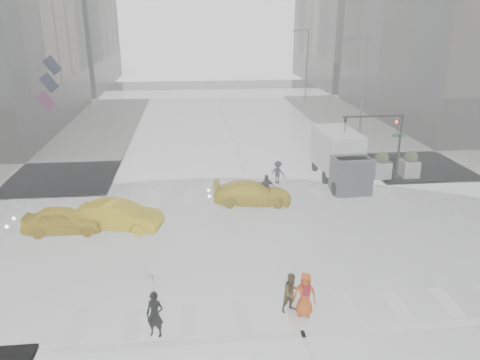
{
  "coord_description": "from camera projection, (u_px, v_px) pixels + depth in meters",
  "views": [
    {
      "loc": [
        -3.64,
        -20.61,
        10.56
      ],
      "look_at": [
        -1.24,
        2.0,
        2.51
      ],
      "focal_mm": 35.0,
      "sensor_mm": 36.0,
      "label": 1
    }
  ],
  "objects": [
    {
      "name": "box_truck",
      "position": [
        340.0,
        156.0,
        30.75
      ],
      "size": [
        2.33,
        6.21,
        3.3
      ],
      "rotation": [
        0.0,
        0.0,
        0.03
      ],
      "color": "silver",
      "rests_on": "ground"
    },
    {
      "name": "flag_cluster",
      "position": [
        45.0,
        80.0,
        37.16
      ],
      "size": [
        2.87,
        3.06,
        4.69
      ],
      "color": "#59595B",
      "rests_on": "ground"
    },
    {
      "name": "sidewalk_ne",
      "position": [
        453.0,
        140.0,
        41.53
      ],
      "size": [
        35.0,
        35.0,
        0.15
      ],
      "primitive_type": "cube",
      "color": "gray",
      "rests_on": "ground"
    },
    {
      "name": "street_lamp_far",
      "position": [
        306.0,
        63.0,
        58.26
      ],
      "size": [
        2.15,
        0.22,
        9.0
      ],
      "color": "#59595B",
      "rests_on": "ground"
    },
    {
      "name": "pedestrian_black",
      "position": [
        154.0,
        296.0,
        15.78
      ],
      "size": [
        1.21,
        1.22,
        2.43
      ],
      "rotation": [
        0.0,
        0.0,
        -0.31
      ],
      "color": "black",
      "rests_on": "ground"
    },
    {
      "name": "pedestrian_orange",
      "position": [
        305.0,
        294.0,
        17.15
      ],
      "size": [
        0.97,
        0.78,
        1.73
      ],
      "rotation": [
        0.0,
        0.0,
        -0.31
      ],
      "color": "#C6490D",
      "rests_on": "ground"
    },
    {
      "name": "taxi_rear",
      "position": [
        252.0,
        193.0,
        27.49
      ],
      "size": [
        4.23,
        2.3,
        1.33
      ],
      "primitive_type": "imported",
      "rotation": [
        0.0,
        0.0,
        1.46
      ],
      "color": "#DDBB0B",
      "rests_on": "ground"
    },
    {
      "name": "planter_west",
      "position": [
        352.0,
        166.0,
        31.26
      ],
      "size": [
        1.1,
        1.1,
        1.8
      ],
      "color": "gray",
      "rests_on": "ground"
    },
    {
      "name": "pedestrian_far_a",
      "position": [
        267.0,
        188.0,
        27.78
      ],
      "size": [
        1.05,
        0.71,
        1.68
      ],
      "primitive_type": "imported",
      "rotation": [
        0.0,
        0.0,
        3.26
      ],
      "color": "black",
      "rests_on": "ground"
    },
    {
      "name": "ground",
      "position": [
        269.0,
        240.0,
        23.2
      ],
      "size": [
        120.0,
        120.0,
        0.0
      ],
      "primitive_type": "plane",
      "color": "black",
      "rests_on": "ground"
    },
    {
      "name": "pedestrian_brown",
      "position": [
        292.0,
        293.0,
        17.4
      ],
      "size": [
        0.93,
        0.84,
        1.58
      ],
      "primitive_type": "imported",
      "rotation": [
        0.0,
        0.0,
        0.38
      ],
      "color": "#433118",
      "rests_on": "ground"
    },
    {
      "name": "traffic_signal_pole",
      "position": [
        386.0,
        134.0,
        30.53
      ],
      "size": [
        4.45,
        0.42,
        4.5
      ],
      "color": "black",
      "rests_on": "ground"
    },
    {
      "name": "taxi_front",
      "position": [
        64.0,
        220.0,
        23.82
      ],
      "size": [
        4.06,
        1.7,
        1.37
      ],
      "primitive_type": "imported",
      "rotation": [
        0.0,
        0.0,
        1.55
      ],
      "color": "#DDBB0B",
      "rests_on": "ground"
    },
    {
      "name": "road_markings",
      "position": [
        269.0,
        240.0,
        23.2
      ],
      "size": [
        18.0,
        48.0,
        0.01
      ],
      "primitive_type": null,
      "color": "silver",
      "rests_on": "ground"
    },
    {
      "name": "street_lamp_near",
      "position": [
        362.0,
        85.0,
        39.51
      ],
      "size": [
        2.15,
        0.22,
        9.0
      ],
      "color": "#59595B",
      "rests_on": "ground"
    },
    {
      "name": "pedestrian_far_b",
      "position": [
        278.0,
        172.0,
        30.8
      ],
      "size": [
        1.12,
        1.05,
        1.54
      ],
      "primitive_type": "imported",
      "rotation": [
        0.0,
        0.0,
        2.47
      ],
      "color": "black",
      "rests_on": "ground"
    },
    {
      "name": "planter_east",
      "position": [
        410.0,
        165.0,
        31.66
      ],
      "size": [
        1.1,
        1.1,
        1.8
      ],
      "color": "gray",
      "rests_on": "ground"
    },
    {
      "name": "planter_mid",
      "position": [
        381.0,
        165.0,
        31.46
      ],
      "size": [
        1.1,
        1.1,
        1.8
      ],
      "color": "gray",
      "rests_on": "ground"
    },
    {
      "name": "taxi_mid",
      "position": [
        118.0,
        216.0,
        24.18
      ],
      "size": [
        4.78,
        2.65,
        1.49
      ],
      "primitive_type": "imported",
      "rotation": [
        0.0,
        0.0,
        1.32
      ],
      "color": "#DDBB0B",
      "rests_on": "ground"
    }
  ]
}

